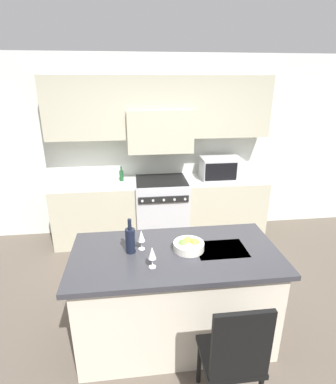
{
  "coord_description": "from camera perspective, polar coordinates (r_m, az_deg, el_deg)",
  "views": [
    {
      "loc": [
        -0.4,
        -2.29,
        2.34
      ],
      "look_at": [
        -0.03,
        0.78,
        1.18
      ],
      "focal_mm": 28.0,
      "sensor_mm": 36.0,
      "label": 1
    }
  ],
  "objects": [
    {
      "name": "back_counter",
      "position": [
        4.63,
        -1.28,
        -3.26
      ],
      "size": [
        3.17,
        0.62,
        0.94
      ],
      "color": "#B2AD93",
      "rests_on": "ground_plane"
    },
    {
      "name": "wine_bottle",
      "position": [
        2.63,
        -7.18,
        -9.02
      ],
      "size": [
        0.09,
        0.09,
        0.32
      ],
      "color": "black",
      "rests_on": "kitchen_island"
    },
    {
      "name": "oil_bottle_on_counter",
      "position": [
        4.47,
        -8.87,
        3.15
      ],
      "size": [
        0.06,
        0.06,
        0.22
      ],
      "color": "#194723",
      "rests_on": "back_counter"
    },
    {
      "name": "wine_glass_near",
      "position": [
        2.41,
        -3.04,
        -11.6
      ],
      "size": [
        0.06,
        0.06,
        0.19
      ],
      "color": "white",
      "rests_on": "kitchen_island"
    },
    {
      "name": "microwave",
      "position": [
        4.58,
        10.05,
        4.5
      ],
      "size": [
        0.6,
        0.39,
        0.31
      ],
      "color": "#B7B7BC",
      "rests_on": "back_counter"
    },
    {
      "name": "range_stove",
      "position": [
        4.6,
        -1.25,
        -3.27
      ],
      "size": [
        0.77,
        0.7,
        0.95
      ],
      "color": "#B7B7BC",
      "rests_on": "ground_plane"
    },
    {
      "name": "island_chair",
      "position": [
        2.4,
        12.52,
        -28.08
      ],
      "size": [
        0.42,
        0.4,
        1.01
      ],
      "color": "black",
      "rests_on": "ground_plane"
    },
    {
      "name": "fruit_bowl",
      "position": [
        2.69,
        3.97,
        -10.09
      ],
      "size": [
        0.27,
        0.27,
        0.1
      ],
      "color": "silver",
      "rests_on": "kitchen_island"
    },
    {
      "name": "back_cabinetry",
      "position": [
        4.55,
        -1.71,
        11.01
      ],
      "size": [
        10.0,
        0.46,
        2.7
      ],
      "color": "silver",
      "rests_on": "ground_plane"
    },
    {
      "name": "ground_plane",
      "position": [
        3.3,
        2.43,
        -24.6
      ],
      "size": [
        10.0,
        10.0,
        0.0
      ],
      "primitive_type": "plane",
      "color": "brown"
    },
    {
      "name": "wine_glass_far",
      "position": [
        2.66,
        -5.11,
        -8.41
      ],
      "size": [
        0.06,
        0.06,
        0.19
      ],
      "color": "white",
      "rests_on": "kitchen_island"
    },
    {
      "name": "kitchen_island",
      "position": [
        2.94,
        1.37,
        -18.98
      ],
      "size": [
        1.82,
        0.91,
        0.93
      ],
      "color": "beige",
      "rests_on": "ground_plane"
    }
  ]
}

